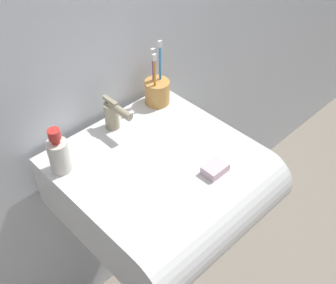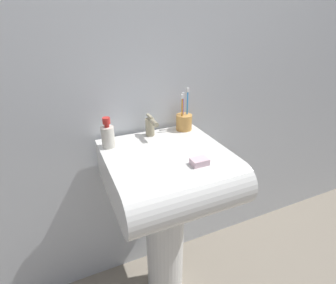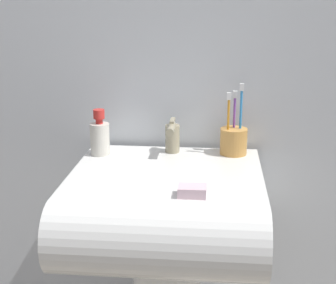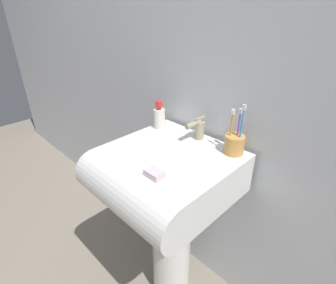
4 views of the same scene
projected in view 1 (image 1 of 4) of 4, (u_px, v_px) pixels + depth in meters
name	position (u px, v px, depth m)	size (l,w,h in m)	color
wall_back	(78.00, 5.00, 1.06)	(5.00, 0.05, 2.40)	silver
sink_pedestal	(155.00, 260.00, 1.49)	(0.19, 0.19, 0.68)	white
sink_basin	(167.00, 189.00, 1.17)	(0.50, 0.52, 0.17)	white
faucet	(114.00, 114.00, 1.20)	(0.04, 0.11, 0.10)	tan
toothbrush_cup	(157.00, 91.00, 1.30)	(0.08, 0.08, 0.20)	#D19347
soap_bottle	(59.00, 154.00, 1.07)	(0.05, 0.05, 0.13)	silver
bar_soap	(215.00, 169.00, 1.09)	(0.06, 0.05, 0.02)	silver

